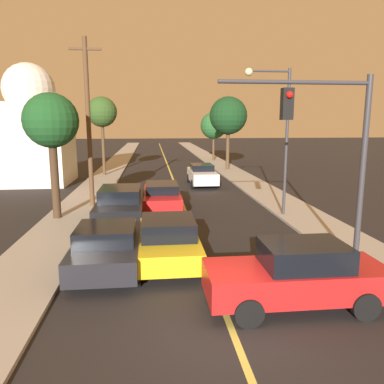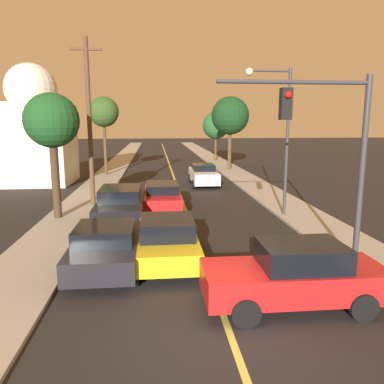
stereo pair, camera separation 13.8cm
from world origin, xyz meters
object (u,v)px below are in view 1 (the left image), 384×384
Objects in this scene: car_near_lane_second at (162,196)px; car_outer_lane_front at (107,247)px; utility_pole_left at (88,121)px; tree_left_far at (51,122)px; traffic_signal_mast at (331,139)px; tree_right_near at (228,116)px; car_far_oncoming at (202,174)px; car_near_lane_front at (168,239)px; car_crossing_right at (297,275)px; domed_building_left at (32,131)px; car_outer_lane_second at (121,205)px; tree_left_near at (102,112)px; tree_right_far at (214,126)px; streetlamp_right at (276,122)px.

car_near_lane_second reaches higher than car_outer_lane_front.
utility_pole_left is 1.51× the size of tree_left_far.
traffic_signal_mast reaches higher than tree_left_far.
car_far_oncoming is at bearing -113.64° from tree_right_near.
car_crossing_right reaches higher than car_near_lane_front.
car_outer_lane_second is at bearing -59.36° from domed_building_left.
car_outer_lane_second is at bearing -80.50° from tree_left_near.
car_outer_lane_second is 0.59× the size of utility_pole_left.
domed_building_left reaches higher than tree_right_far.
car_outer_lane_front is 19.50m from domed_building_left.
streetlamp_right is (2.30, 8.84, 3.74)m from car_crossing_right.
car_outer_lane_front is 9.92m from utility_pole_left.
car_outer_lane_second is 1.14× the size of car_crossing_right.
tree_right_far reaches higher than car_outer_lane_second.
car_near_lane_second is at bearing -18.60° from utility_pole_left.
car_near_lane_second is 0.87× the size of tree_right_far.
tree_right_near is at bearing 12.37° from tree_left_near.
utility_pole_left is at bearing 43.82° from car_far_oncoming.
tree_left_far is 28.29m from tree_right_far.
traffic_signal_mast is at bearing -94.36° from streetlamp_right.
utility_pole_left reaches higher than car_outer_lane_front.
car_near_lane_front reaches higher than car_near_lane_second.
tree_right_far is at bearing -102.17° from car_far_oncoming.
car_outer_lane_front is at bearing -67.64° from domed_building_left.
car_near_lane_second is 11.01m from car_crossing_right.
domed_building_left reaches higher than car_crossing_right.
domed_building_left is (-14.06, 18.31, -0.18)m from traffic_signal_mast.
domed_building_left is at bearing 132.44° from car_near_lane_second.
car_outer_lane_front is 5.44m from car_outer_lane_second.
car_near_lane_front is 0.64× the size of tree_right_near.
car_near_lane_front is 15.40m from car_far_oncoming.
tree_left_near is 0.75× the size of domed_building_left.
streetlamp_right is (7.23, 0.54, 3.69)m from car_outer_lane_second.
tree_left_near is at bearing 35.25° from domed_building_left.
traffic_signal_mast reaches higher than car_outer_lane_second.
tree_left_near is 1.14× the size of tree_left_far.
utility_pole_left is at bearing 161.40° from car_near_lane_second.
traffic_signal_mast is at bearing -41.39° from car_outer_lane_second.
tree_right_near reaches higher than car_near_lane_second.
domed_building_left reaches higher than streetlamp_right.
tree_left_near is (-9.36, 21.63, 1.28)m from traffic_signal_mast.
car_near_lane_front is 1.95m from car_outer_lane_front.
tree_left_far is (-10.29, 0.49, -0.04)m from streetlamp_right.
car_crossing_right is (4.93, -8.30, -0.05)m from car_outer_lane_second.
tree_left_near is (-7.56, 23.99, 4.50)m from car_crossing_right.
car_near_lane_second is at bearing 76.20° from car_outer_lane_front.
car_crossing_right is at bearing -59.33° from domed_building_left.
car_far_oncoming is 0.54× the size of utility_pole_left.
utility_pole_left reaches higher than car_outer_lane_second.
tree_right_near is (3.63, 26.44, 4.28)m from car_crossing_right.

